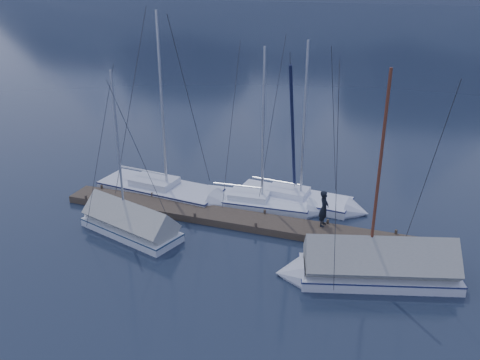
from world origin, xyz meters
name	(u,v)px	position (x,y,z in m)	size (l,w,h in m)	color
ground	(225,243)	(0.00, 0.00, 0.00)	(1000.00, 1000.00, 0.00)	black
dock	(240,221)	(0.00, 2.00, 0.11)	(18.00, 1.50, 0.54)	#382D23
mooring_posts	(230,215)	(-0.50, 2.00, 0.35)	(15.12, 1.52, 0.35)	#382D23
sailboat_open_left	(176,194)	(-4.14, 3.68, 0.18)	(7.95, 3.35, 10.26)	silver
sailboat_open_mid	(271,205)	(0.89, 4.12, 0.15)	(6.66, 2.82, 8.68)	white
sailboat_open_right	(309,202)	(2.65, 5.02, 0.16)	(6.90, 2.90, 8.93)	white
sailboat_covered_near	(364,268)	(6.04, -0.76, 0.45)	(7.24, 3.92, 9.00)	silver
sailboat_covered_far	(124,223)	(-4.75, -0.44, 0.39)	(5.99, 3.29, 8.05)	silver
person	(324,208)	(3.82, 2.44, 1.18)	(0.61, 0.40, 1.68)	black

